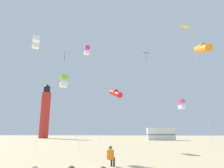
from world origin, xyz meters
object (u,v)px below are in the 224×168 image
at_px(kite_flyer_standing, 111,156).
at_px(kite_diamond_gold, 186,32).
at_px(kite_box_rainbow, 181,104).
at_px(kite_box_white, 36,42).
at_px(kite_tube_scarlet, 116,93).
at_px(kite_diamond_violet, 65,55).
at_px(kite_box_magenta, 87,51).
at_px(kite_box_lime, 64,81).
at_px(lighthouse_distant, 45,112).
at_px(kite_diamond_blue, 146,57).
at_px(kite_tube_orange, 203,48).
at_px(rv_van_white, 161,134).

height_order(kite_flyer_standing, kite_diamond_gold, kite_diamond_gold).
distance_m(kite_box_rainbow, kite_box_white, 17.39).
xyz_separation_m(kite_tube_scarlet, kite_diamond_gold, (7.77, -4.64, 5.58)).
distance_m(kite_box_white, kite_diamond_violet, 3.88).
height_order(kite_box_magenta, kite_box_lime, kite_box_magenta).
relative_size(kite_box_rainbow, lighthouse_distant, 0.34).
distance_m(kite_flyer_standing, kite_box_rainbow, 14.87).
height_order(kite_box_magenta, kite_box_white, kite_box_magenta).
xyz_separation_m(kite_diamond_blue, kite_diamond_violet, (-9.44, -6.64, -2.15)).
bearing_deg(kite_tube_scarlet, kite_box_white, -132.32).
distance_m(kite_box_lime, kite_box_white, 4.48).
relative_size(kite_flyer_standing, kite_box_rainbow, 0.20).
xyz_separation_m(kite_tube_orange, kite_diamond_blue, (-4.31, 9.08, 2.81)).
xyz_separation_m(kite_flyer_standing, kite_diamond_violet, (-5.70, 7.96, 9.49)).
bearing_deg(kite_box_lime, kite_diamond_violet, 108.33).
relative_size(lighthouse_distant, rv_van_white, 2.57).
distance_m(kite_tube_orange, kite_box_lime, 13.21).
relative_size(kite_box_lime, lighthouse_distant, 0.42).
bearing_deg(kite_box_rainbow, kite_flyer_standing, -121.80).
relative_size(kite_tube_orange, kite_box_lime, 1.43).
distance_m(kite_diamond_gold, kite_box_magenta, 12.37).
relative_size(kite_box_rainbow, kite_tube_scarlet, 0.78).
relative_size(kite_tube_orange, kite_diamond_gold, 0.78).
relative_size(kite_tube_orange, lighthouse_distant, 0.60).
bearing_deg(lighthouse_distant, kite_box_white, -68.66).
bearing_deg(kite_box_rainbow, lighthouse_distant, 131.53).
bearing_deg(rv_van_white, kite_box_rainbow, -95.52).
relative_size(kite_tube_scarlet, kite_diamond_gold, 0.56).
relative_size(kite_box_rainbow, kite_box_lime, 0.81).
relative_size(kite_diamond_blue, kite_box_lime, 1.85).
bearing_deg(kite_tube_orange, kite_box_magenta, 152.13).
xyz_separation_m(kite_tube_orange, kite_diamond_gold, (-0.66, 2.04, 2.76)).
bearing_deg(kite_tube_orange, lighthouse_distant, 127.38).
bearing_deg(kite_box_lime, kite_tube_orange, 0.76).
distance_m(kite_box_rainbow, kite_box_lime, 14.06).
relative_size(kite_flyer_standing, rv_van_white, 0.18).
height_order(kite_diamond_blue, kite_box_white, kite_diamond_blue).
bearing_deg(kite_flyer_standing, kite_tube_orange, -127.50).
relative_size(kite_tube_orange, kite_box_magenta, 0.78).
bearing_deg(kite_tube_scarlet, lighthouse_distant, 123.86).
bearing_deg(kite_diamond_blue, kite_box_white, -137.75).
bearing_deg(kite_box_lime, kite_diamond_blue, 47.18).
height_order(kite_box_rainbow, kite_diamond_blue, kite_diamond_blue).
distance_m(kite_diamond_blue, kite_diamond_violet, 11.74).
relative_size(kite_box_magenta, rv_van_white, 1.99).
distance_m(kite_tube_scarlet, rv_van_white, 27.32).
height_order(kite_diamond_gold, lighthouse_distant, lighthouse_distant).
bearing_deg(kite_box_lime, kite_diamond_gold, 10.26).
distance_m(kite_flyer_standing, kite_box_lime, 9.32).
height_order(kite_tube_scarlet, lighthouse_distant, lighthouse_distant).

